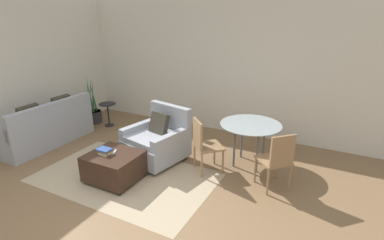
{
  "coord_description": "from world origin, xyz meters",
  "views": [
    {
      "loc": [
        2.55,
        -2.31,
        2.48
      ],
      "look_at": [
        0.35,
        1.93,
        0.75
      ],
      "focal_mm": 28.0,
      "sensor_mm": 36.0,
      "label": 1
    }
  ],
  "objects_px": {
    "couch": "(45,129)",
    "ottoman": "(114,166)",
    "dining_chair_near_left": "(204,142)",
    "tv_remote_secondary": "(114,152)",
    "side_table": "(108,110)",
    "tv_remote_primary": "(111,152)",
    "dining_chair_near_right": "(277,158)",
    "potted_plant": "(93,113)",
    "dining_table": "(250,129)",
    "book_stack": "(105,151)",
    "armchair": "(157,141)"
  },
  "relations": [
    {
      "from": "tv_remote_primary",
      "to": "dining_chair_near_left",
      "type": "bearing_deg",
      "value": 34.57
    },
    {
      "from": "dining_chair_near_left",
      "to": "side_table",
      "type": "bearing_deg",
      "value": 162.3
    },
    {
      "from": "couch",
      "to": "armchair",
      "type": "distance_m",
      "value": 2.38
    },
    {
      "from": "tv_remote_primary",
      "to": "potted_plant",
      "type": "height_order",
      "value": "potted_plant"
    },
    {
      "from": "side_table",
      "to": "tv_remote_secondary",
      "type": "bearing_deg",
      "value": -45.39
    },
    {
      "from": "dining_table",
      "to": "side_table",
      "type": "bearing_deg",
      "value": 174.63
    },
    {
      "from": "dining_chair_near_left",
      "to": "tv_remote_secondary",
      "type": "bearing_deg",
      "value": -144.73
    },
    {
      "from": "dining_table",
      "to": "dining_chair_near_left",
      "type": "bearing_deg",
      "value": -135.0
    },
    {
      "from": "potted_plant",
      "to": "dining_chair_near_right",
      "type": "relative_size",
      "value": 1.28
    },
    {
      "from": "tv_remote_primary",
      "to": "potted_plant",
      "type": "distance_m",
      "value": 2.76
    },
    {
      "from": "dining_chair_near_right",
      "to": "dining_table",
      "type": "bearing_deg",
      "value": 135.0
    },
    {
      "from": "ottoman",
      "to": "dining_table",
      "type": "bearing_deg",
      "value": 40.56
    },
    {
      "from": "couch",
      "to": "potted_plant",
      "type": "xyz_separation_m",
      "value": [
        -0.07,
        1.35,
        -0.08
      ]
    },
    {
      "from": "potted_plant",
      "to": "dining_chair_near_left",
      "type": "relative_size",
      "value": 1.28
    },
    {
      "from": "tv_remote_secondary",
      "to": "dining_chair_near_right",
      "type": "distance_m",
      "value": 2.45
    },
    {
      "from": "armchair",
      "to": "side_table",
      "type": "height_order",
      "value": "armchair"
    },
    {
      "from": "tv_remote_secondary",
      "to": "dining_chair_near_right",
      "type": "xyz_separation_m",
      "value": [
        2.31,
        0.81,
        0.07
      ]
    },
    {
      "from": "dining_chair_near_right",
      "to": "couch",
      "type": "bearing_deg",
      "value": -174.5
    },
    {
      "from": "dining_chair_near_left",
      "to": "couch",
      "type": "bearing_deg",
      "value": -172.54
    },
    {
      "from": "couch",
      "to": "ottoman",
      "type": "bearing_deg",
      "value": -11.76
    },
    {
      "from": "ottoman",
      "to": "dining_chair_near_right",
      "type": "xyz_separation_m",
      "value": [
        2.28,
        0.87,
        0.28
      ]
    },
    {
      "from": "dining_table",
      "to": "potted_plant",
      "type": "bearing_deg",
      "value": 175.08
    },
    {
      "from": "book_stack",
      "to": "dining_table",
      "type": "height_order",
      "value": "dining_table"
    },
    {
      "from": "tv_remote_primary",
      "to": "tv_remote_secondary",
      "type": "relative_size",
      "value": 0.83
    },
    {
      "from": "ottoman",
      "to": "book_stack",
      "type": "height_order",
      "value": "book_stack"
    },
    {
      "from": "armchair",
      "to": "potted_plant",
      "type": "height_order",
      "value": "potted_plant"
    },
    {
      "from": "side_table",
      "to": "dining_chair_near_left",
      "type": "height_order",
      "value": "dining_chair_near_left"
    },
    {
      "from": "dining_chair_near_right",
      "to": "book_stack",
      "type": "bearing_deg",
      "value": -159.15
    },
    {
      "from": "tv_remote_secondary",
      "to": "dining_chair_near_right",
      "type": "relative_size",
      "value": 0.18
    },
    {
      "from": "tv_remote_primary",
      "to": "side_table",
      "type": "relative_size",
      "value": 0.26
    },
    {
      "from": "side_table",
      "to": "tv_remote_primary",
      "type": "bearing_deg",
      "value": -46.36
    },
    {
      "from": "ottoman",
      "to": "tv_remote_primary",
      "type": "relative_size",
      "value": 5.67
    },
    {
      "from": "dining_table",
      "to": "armchair",
      "type": "bearing_deg",
      "value": -159.67
    },
    {
      "from": "tv_remote_primary",
      "to": "potted_plant",
      "type": "bearing_deg",
      "value": 140.72
    },
    {
      "from": "potted_plant",
      "to": "dining_table",
      "type": "height_order",
      "value": "potted_plant"
    },
    {
      "from": "dining_chair_near_right",
      "to": "dining_chair_near_left",
      "type": "bearing_deg",
      "value": 180.0
    },
    {
      "from": "side_table",
      "to": "dining_chair_near_right",
      "type": "relative_size",
      "value": 0.59
    },
    {
      "from": "book_stack",
      "to": "potted_plant",
      "type": "bearing_deg",
      "value": 138.7
    },
    {
      "from": "couch",
      "to": "dining_chair_near_right",
      "type": "bearing_deg",
      "value": 5.5
    },
    {
      "from": "potted_plant",
      "to": "dining_chair_near_left",
      "type": "distance_m",
      "value": 3.45
    },
    {
      "from": "tv_remote_primary",
      "to": "tv_remote_secondary",
      "type": "xyz_separation_m",
      "value": [
        0.05,
        0.01,
        0.0
      ]
    },
    {
      "from": "armchair",
      "to": "tv_remote_primary",
      "type": "xyz_separation_m",
      "value": [
        -0.28,
        -0.85,
        0.1
      ]
    },
    {
      "from": "couch",
      "to": "side_table",
      "type": "distance_m",
      "value": 1.39
    },
    {
      "from": "side_table",
      "to": "dining_chair_near_left",
      "type": "distance_m",
      "value": 2.98
    },
    {
      "from": "couch",
      "to": "tv_remote_primary",
      "type": "distance_m",
      "value": 2.1
    },
    {
      "from": "tv_remote_primary",
      "to": "ottoman",
      "type": "bearing_deg",
      "value": -33.35
    },
    {
      "from": "side_table",
      "to": "dining_chair_near_right",
      "type": "bearing_deg",
      "value": -12.74
    },
    {
      "from": "couch",
      "to": "ottoman",
      "type": "relative_size",
      "value": 2.37
    },
    {
      "from": "couch",
      "to": "potted_plant",
      "type": "relative_size",
      "value": 1.58
    },
    {
      "from": "armchair",
      "to": "book_stack",
      "type": "distance_m",
      "value": 1.0
    }
  ]
}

